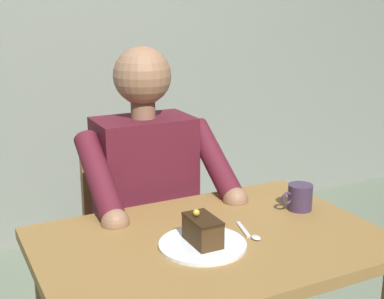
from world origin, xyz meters
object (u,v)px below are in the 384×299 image
at_px(dining_table, 211,268).
at_px(chair, 138,230).
at_px(seated_person, 153,209).
at_px(coffee_cup, 300,197).
at_px(cake_slice, 203,230).
at_px(dessert_spoon, 250,234).

relative_size(dining_table, chair, 1.12).
bearing_deg(seated_person, dining_table, 90.00).
relative_size(seated_person, coffee_cup, 10.63).
distance_m(cake_slice, dessert_spoon, 0.17).
bearing_deg(coffee_cup, dessert_spoon, 20.85).
xyz_separation_m(seated_person, coffee_cup, (-0.37, 0.38, 0.12)).
xyz_separation_m(chair, cake_slice, (0.05, 0.65, 0.27)).
bearing_deg(dessert_spoon, coffee_cup, -159.15).
relative_size(seated_person, cake_slice, 9.91).
distance_m(dining_table, cake_slice, 0.16).
height_order(chair, cake_slice, chair).
xyz_separation_m(seated_person, dessert_spoon, (-0.11, 0.48, 0.07)).
distance_m(coffee_cup, dessert_spoon, 0.28).
relative_size(seated_person, dessert_spoon, 8.74).
relative_size(chair, coffee_cup, 7.70).
height_order(chair, seated_person, seated_person).
distance_m(seated_person, cake_slice, 0.50).
xyz_separation_m(dining_table, coffee_cup, (-0.37, -0.07, 0.14)).
bearing_deg(coffee_cup, chair, -56.02).
distance_m(seated_person, coffee_cup, 0.55).
distance_m(cake_slice, coffee_cup, 0.43).
bearing_deg(seated_person, coffee_cup, 134.35).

